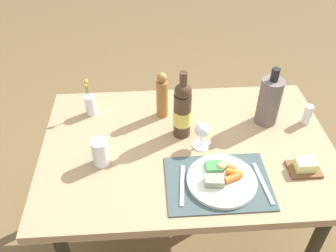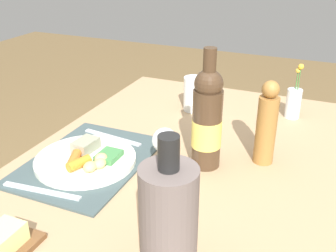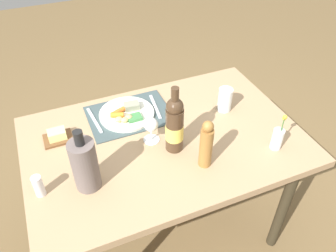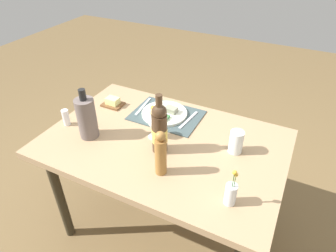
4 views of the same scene
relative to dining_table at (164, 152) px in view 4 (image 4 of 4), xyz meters
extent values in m
plane|color=brown|center=(0.00, 0.00, -0.67)|extent=(8.00, 8.00, 0.00)
cube|color=tan|center=(0.00, 0.00, 0.06)|extent=(1.28, 0.85, 0.04)
cylinder|color=#312A1B|center=(-0.54, -0.33, -0.31)|extent=(0.06, 0.06, 0.71)
cylinder|color=#312A1B|center=(0.54, -0.33, -0.31)|extent=(0.06, 0.06, 0.71)
cylinder|color=#312A1B|center=(0.54, 0.33, -0.31)|extent=(0.06, 0.06, 0.71)
cube|color=#3D4E4F|center=(0.10, -0.23, 0.09)|extent=(0.41, 0.30, 0.01)
cylinder|color=white|center=(0.11, -0.23, 0.10)|extent=(0.28, 0.28, 0.02)
cube|color=gray|center=(0.08, -0.25, 0.12)|extent=(0.08, 0.06, 0.03)
cylinder|color=orange|center=(0.15, -0.23, 0.12)|extent=(0.08, 0.05, 0.03)
cylinder|color=orange|center=(0.16, -0.21, 0.12)|extent=(0.07, 0.05, 0.03)
ellipsoid|color=tan|center=(0.12, -0.17, 0.12)|extent=(0.04, 0.03, 0.03)
ellipsoid|color=#DBC472|center=(0.14, -0.16, 0.12)|extent=(0.04, 0.03, 0.02)
ellipsoid|color=#D8B66F|center=(0.17, -0.17, 0.12)|extent=(0.04, 0.03, 0.03)
cube|color=#408246|center=(0.09, -0.16, 0.11)|extent=(0.07, 0.06, 0.02)
cube|color=silver|center=(-0.05, -0.23, 0.09)|extent=(0.04, 0.21, 0.00)
cube|color=silver|center=(0.27, -0.25, 0.09)|extent=(0.03, 0.21, 0.00)
cylinder|color=silver|center=(-0.44, 0.25, 0.13)|extent=(0.05, 0.05, 0.10)
cylinder|color=#3F7233|center=(-0.45, 0.25, 0.17)|extent=(0.00, 0.00, 0.17)
sphere|color=gold|center=(-0.45, 0.25, 0.25)|extent=(0.02, 0.02, 0.02)
cylinder|color=#3F7233|center=(-0.44, 0.26, 0.17)|extent=(0.00, 0.00, 0.18)
sphere|color=yellow|center=(-0.44, 0.26, 0.27)|extent=(0.02, 0.02, 0.02)
cube|color=brown|center=(0.46, -0.18, 0.09)|extent=(0.13, 0.10, 0.01)
cube|color=#EAEA90|center=(0.46, -0.18, 0.12)|extent=(0.08, 0.06, 0.04)
cylinder|color=#695C59|center=(0.39, 0.14, 0.20)|extent=(0.10, 0.10, 0.23)
cylinder|color=black|center=(0.39, 0.14, 0.34)|extent=(0.04, 0.04, 0.06)
cylinder|color=#9E6D34|center=(-0.10, 0.22, 0.18)|extent=(0.06, 0.06, 0.19)
sphere|color=#9E6D34|center=(-0.10, 0.22, 0.30)|extent=(0.05, 0.05, 0.05)
cylinder|color=silver|center=(-0.37, -0.09, 0.14)|extent=(0.07, 0.07, 0.12)
cylinder|color=silver|center=(-0.37, -0.09, 0.12)|extent=(0.07, 0.07, 0.07)
cylinder|color=#44301F|center=(-0.02, 0.08, 0.19)|extent=(0.08, 0.08, 0.22)
sphere|color=#44301F|center=(-0.02, 0.08, 0.32)|extent=(0.07, 0.07, 0.07)
cylinder|color=#44301F|center=(-0.02, 0.08, 0.37)|extent=(0.03, 0.03, 0.09)
cylinder|color=#EED25A|center=(-0.02, 0.08, 0.18)|extent=(0.08, 0.08, 0.08)
cylinder|color=white|center=(0.06, -0.01, 0.08)|extent=(0.08, 0.08, 0.00)
cylinder|color=white|center=(0.06, -0.01, 0.12)|extent=(0.01, 0.01, 0.06)
sphere|color=white|center=(0.06, -0.01, 0.18)|extent=(0.07, 0.07, 0.07)
cylinder|color=white|center=(0.57, 0.11, 0.13)|extent=(0.04, 0.04, 0.10)
camera|label=1|loc=(-0.16, -1.15, 1.19)|focal=38.80mm
camera|label=2|loc=(0.89, 0.36, 0.65)|focal=42.59mm
camera|label=3|loc=(0.44, 1.09, 1.17)|focal=36.54mm
camera|label=4|loc=(-0.58, 1.11, 1.07)|focal=31.48mm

